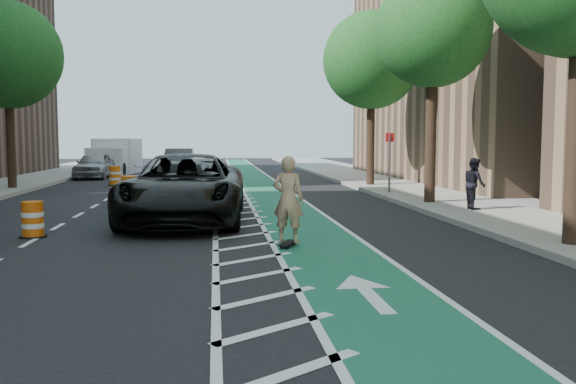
{
  "coord_description": "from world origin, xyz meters",
  "views": [
    {
      "loc": [
        0.81,
        -11.2,
        2.24
      ],
      "look_at": [
        2.37,
        1.79,
        1.1
      ],
      "focal_mm": 38.0,
      "sensor_mm": 36.0,
      "label": 1
    }
  ],
  "objects": [
    {
      "name": "buffer_strip",
      "position": [
        1.5,
        10.0,
        0.01
      ],
      "size": [
        1.4,
        90.0,
        0.01
      ],
      "primitive_type": "cube",
      "color": "silver",
      "rests_on": "ground"
    },
    {
      "name": "barrel_a",
      "position": [
        -3.33,
        3.16,
        0.39
      ],
      "size": [
        0.6,
        0.6,
        0.82
      ],
      "color": "#DA560B",
      "rests_on": "ground"
    },
    {
      "name": "ground",
      "position": [
        0.0,
        0.0,
        0.0
      ],
      "size": [
        120.0,
        120.0,
        0.0
      ],
      "primitive_type": "plane",
      "color": "black",
      "rests_on": "ground"
    },
    {
      "name": "building_right_far",
      "position": [
        17.5,
        20.0,
        9.5
      ],
      "size": [
        14.0,
        22.0,
        19.0
      ],
      "primitive_type": "cube",
      "color": "#84664C",
      "rests_on": "ground"
    },
    {
      "name": "sidewalk_right",
      "position": [
        9.5,
        10.0,
        0.07
      ],
      "size": [
        5.0,
        90.0,
        0.15
      ],
      "primitive_type": "cube",
      "color": "gray",
      "rests_on": "ground"
    },
    {
      "name": "tree_r_d",
      "position": [
        7.9,
        16.0,
        5.77
      ],
      "size": [
        4.2,
        4.2,
        7.9
      ],
      "color": "#382619",
      "rests_on": "ground"
    },
    {
      "name": "car_silver",
      "position": [
        -6.0,
        24.47,
        0.75
      ],
      "size": [
        1.89,
        4.44,
        1.5
      ],
      "primitive_type": "imported",
      "rotation": [
        0.0,
        0.0,
        -0.03
      ],
      "color": "#9B9BA0",
      "rests_on": "ground"
    },
    {
      "name": "skateboarder",
      "position": [
        2.3,
        1.22,
        1.0
      ],
      "size": [
        0.77,
        0.65,
        1.8
      ],
      "primitive_type": "imported",
      "rotation": [
        0.0,
        0.0,
        2.74
      ],
      "color": "tan",
      "rests_on": "skateboard"
    },
    {
      "name": "suv_near",
      "position": [
        0.0,
        5.4,
        0.92
      ],
      "size": [
        3.45,
        6.79,
        1.84
      ],
      "primitive_type": "imported",
      "rotation": [
        0.0,
        0.0,
        -0.06
      ],
      "color": "black",
      "rests_on": "ground"
    },
    {
      "name": "bike_lane",
      "position": [
        3.0,
        10.0,
        0.01
      ],
      "size": [
        2.0,
        90.0,
        0.01
      ],
      "primitive_type": "cube",
      "color": "#1C6346",
      "rests_on": "ground"
    },
    {
      "name": "sign_post",
      "position": [
        7.6,
        12.0,
        1.35
      ],
      "size": [
        0.35,
        0.08,
        2.47
      ],
      "color": "#4C4C4C",
      "rests_on": "ground"
    },
    {
      "name": "skateboard",
      "position": [
        2.3,
        1.22,
        0.08
      ],
      "size": [
        0.49,
        0.78,
        0.1
      ],
      "rotation": [
        0.0,
        0.0,
        -0.4
      ],
      "color": "black",
      "rests_on": "ground"
    },
    {
      "name": "box_truck",
      "position": [
        -5.63,
        29.47,
        1.04
      ],
      "size": [
        2.84,
        5.6,
        2.26
      ],
      "rotation": [
        0.0,
        0.0,
        -0.08
      ],
      "color": "white",
      "rests_on": "ground"
    },
    {
      "name": "pedestrian",
      "position": [
        8.48,
        6.11,
        0.92
      ],
      "size": [
        0.61,
        0.77,
        1.54
      ],
      "primitive_type": "imported",
      "rotation": [
        0.0,
        0.0,
        1.54
      ],
      "color": "black",
      "rests_on": "sidewalk_right"
    },
    {
      "name": "tree_r_c",
      "position": [
        7.9,
        8.0,
        5.77
      ],
      "size": [
        4.2,
        4.2,
        7.9
      ],
      "color": "#382619",
      "rests_on": "ground"
    },
    {
      "name": "curb_right",
      "position": [
        7.05,
        10.0,
        0.08
      ],
      "size": [
        0.12,
        90.0,
        0.16
      ],
      "primitive_type": "cube",
      "color": "gray",
      "rests_on": "ground"
    },
    {
      "name": "suv_far",
      "position": [
        -0.24,
        7.5,
        0.77
      ],
      "size": [
        2.78,
        5.55,
        1.55
      ],
      "primitive_type": "imported",
      "rotation": [
        0.0,
        0.0,
        -0.12
      ],
      "color": "black",
      "rests_on": "ground"
    },
    {
      "name": "tree_l_d",
      "position": [
        -7.9,
        16.0,
        5.77
      ],
      "size": [
        4.2,
        4.2,
        7.9
      ],
      "color": "#382619",
      "rests_on": "ground"
    },
    {
      "name": "car_grey",
      "position": [
        -1.47,
        28.28,
        0.81
      ],
      "size": [
        1.77,
        4.95,
        1.62
      ],
      "primitive_type": "imported",
      "rotation": [
        0.0,
        0.0,
        -0.01
      ],
      "color": "#515256",
      "rests_on": "ground"
    },
    {
      "name": "barrel_b",
      "position": [
        -2.0,
        9.5,
        0.48
      ],
      "size": [
        0.74,
        0.74,
        1.01
      ],
      "color": "#D65D0B",
      "rests_on": "ground"
    },
    {
      "name": "barrel_c",
      "position": [
        -4.0,
        18.93,
        0.44
      ],
      "size": [
        0.69,
        0.69,
        0.94
      ],
      "color": "orange",
      "rests_on": "ground"
    }
  ]
}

